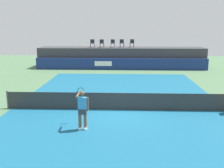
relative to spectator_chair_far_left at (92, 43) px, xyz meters
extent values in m
plane|color=#4C704C|center=(3.16, -12.04, -2.69)|extent=(48.00, 48.00, 0.00)
cube|color=#16597A|center=(3.16, -15.04, -2.69)|extent=(12.00, 22.00, 0.00)
cube|color=navy|center=(3.16, -1.54, -2.09)|extent=(18.00, 0.20, 1.20)
cube|color=white|center=(1.29, -1.65, -2.03)|extent=(1.80, 0.02, 0.50)
cube|color=#38383D|center=(3.16, 0.26, -1.59)|extent=(18.00, 2.80, 2.20)
cylinder|color=#1E232D|center=(0.19, 0.29, -0.27)|extent=(0.04, 0.04, 0.44)
cylinder|color=#1E232D|center=(-0.22, 0.27, -0.27)|extent=(0.04, 0.04, 0.44)
cylinder|color=#1E232D|center=(0.21, -0.11, -0.27)|extent=(0.04, 0.04, 0.44)
cylinder|color=#1E232D|center=(-0.19, -0.14, -0.27)|extent=(0.04, 0.04, 0.44)
cube|color=#1E232D|center=(0.00, 0.08, -0.04)|extent=(0.46, 0.46, 0.03)
cube|color=#1E232D|center=(0.01, -0.13, 0.19)|extent=(0.44, 0.05, 0.42)
cylinder|color=#1E232D|center=(1.26, 0.20, -0.27)|extent=(0.04, 0.04, 0.44)
cylinder|color=#1E232D|center=(0.85, 0.22, -0.27)|extent=(0.04, 0.04, 0.44)
cylinder|color=#1E232D|center=(1.24, -0.21, -0.27)|extent=(0.04, 0.04, 0.44)
cylinder|color=#1E232D|center=(0.83, -0.19, -0.27)|extent=(0.04, 0.04, 0.44)
cube|color=#1E232D|center=(1.04, 0.01, -0.04)|extent=(0.46, 0.46, 0.03)
cube|color=#1E232D|center=(1.03, -0.20, 0.19)|extent=(0.44, 0.04, 0.42)
cylinder|color=#1E232D|center=(2.43, 0.29, -0.27)|extent=(0.04, 0.04, 0.44)
cylinder|color=#1E232D|center=(2.02, 0.29, -0.27)|extent=(0.04, 0.04, 0.44)
cylinder|color=#1E232D|center=(2.43, -0.11, -0.27)|extent=(0.04, 0.04, 0.44)
cylinder|color=#1E232D|center=(2.02, -0.11, -0.27)|extent=(0.04, 0.04, 0.44)
cube|color=#1E232D|center=(2.23, 0.09, -0.04)|extent=(0.44, 0.44, 0.03)
cube|color=#1E232D|center=(2.23, -0.12, 0.19)|extent=(0.44, 0.03, 0.42)
cylinder|color=#1E232D|center=(3.44, 0.53, -0.27)|extent=(0.04, 0.04, 0.44)
cylinder|color=#1E232D|center=(3.04, 0.57, -0.27)|extent=(0.04, 0.04, 0.44)
cylinder|color=#1E232D|center=(3.40, 0.13, -0.27)|extent=(0.04, 0.04, 0.44)
cylinder|color=#1E232D|center=(3.00, 0.17, -0.27)|extent=(0.04, 0.04, 0.44)
cube|color=#1E232D|center=(3.22, 0.35, -0.04)|extent=(0.48, 0.48, 0.03)
cube|color=#1E232D|center=(3.20, 0.14, 0.19)|extent=(0.44, 0.07, 0.42)
cylinder|color=#1E232D|center=(4.50, 0.68, -0.27)|extent=(0.04, 0.04, 0.44)
cylinder|color=#1E232D|center=(4.10, 0.65, -0.27)|extent=(0.04, 0.04, 0.44)
cylinder|color=#1E232D|center=(4.54, 0.28, -0.27)|extent=(0.04, 0.04, 0.44)
cylinder|color=#1E232D|center=(4.13, 0.25, -0.27)|extent=(0.04, 0.04, 0.44)
cube|color=#1E232D|center=(4.32, 0.47, -0.04)|extent=(0.47, 0.47, 0.03)
cube|color=#1E232D|center=(4.34, 0.26, 0.19)|extent=(0.44, 0.06, 0.42)
cube|color=#2D2D2D|center=(3.16, -15.04, -2.22)|extent=(12.40, 0.02, 0.95)
cylinder|color=#4C4C51|center=(-3.04, -15.04, -2.19)|extent=(0.10, 0.10, 1.00)
cube|color=white|center=(1.71, -17.93, -2.64)|extent=(0.13, 0.26, 0.10)
cylinder|color=brown|center=(1.71, -17.93, -2.18)|extent=(0.14, 0.14, 0.82)
cube|color=white|center=(1.47, -17.92, -2.64)|extent=(0.13, 0.26, 0.10)
cylinder|color=brown|center=(1.47, -17.92, -2.18)|extent=(0.14, 0.14, 0.82)
cube|color=#333338|center=(1.59, -17.93, -1.85)|extent=(0.35, 0.23, 0.24)
cube|color=#338CCC|center=(1.59, -17.93, -1.49)|extent=(0.36, 0.21, 0.56)
sphere|color=brown|center=(1.59, -17.93, -1.03)|extent=(0.22, 0.22, 0.22)
cylinder|color=brown|center=(1.83, -17.93, -1.51)|extent=(0.09, 0.09, 0.60)
cylinder|color=brown|center=(1.36, -17.65, -1.19)|extent=(0.10, 0.61, 0.14)
cylinder|color=black|center=(1.37, -17.23, -1.16)|extent=(0.30, 0.04, 0.03)
torus|color=black|center=(1.37, -16.94, -1.16)|extent=(0.30, 0.03, 0.30)
sphere|color=#D8EA33|center=(3.43, -11.53, -2.66)|extent=(0.07, 0.07, 0.07)
camera|label=1|loc=(3.35, -28.85, 1.80)|focal=42.16mm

